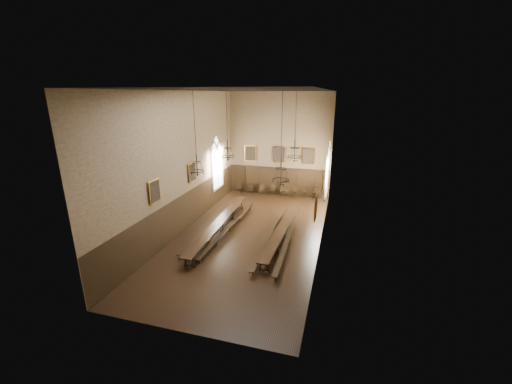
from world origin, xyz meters
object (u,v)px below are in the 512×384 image
at_px(chair_0, 239,190).
at_px(chair_6, 304,195).
at_px(bench_left_outer, 214,226).
at_px(chandelier_front_left, 197,165).
at_px(chair_1, 250,191).
at_px(bench_left_inner, 230,228).
at_px(chair_2, 262,192).
at_px(chandelier_front_right, 281,175).
at_px(chair_5, 294,194).
at_px(table_left, 219,227).
at_px(chair_7, 315,196).
at_px(bench_right_outer, 289,237).
at_px(chair_3, 272,192).
at_px(bench_right_inner, 270,236).
at_px(chandelier_back_right, 295,153).
at_px(table_right, 282,233).
at_px(chandelier_back_left, 228,152).
at_px(chair_4, 283,193).

xyz_separation_m(chair_0, chair_6, (6.01, 0.09, 0.01)).
bearing_deg(bench_left_outer, chandelier_front_left, -80.37).
xyz_separation_m(chair_1, chair_6, (4.93, 0.02, 0.01)).
height_order(bench_left_inner, chair_2, chair_2).
bearing_deg(chair_6, chandelier_front_right, -75.57).
height_order(chair_1, chandelier_front_left, chandelier_front_left).
relative_size(chair_5, chandelier_front_right, 0.22).
relative_size(table_left, chair_7, 9.80).
relative_size(bench_right_outer, chair_3, 10.06).
distance_m(bench_right_inner, chandelier_back_right, 5.78).
distance_m(chair_6, chandelier_front_right, 11.47).
relative_size(table_right, bench_left_inner, 0.99).
bearing_deg(bench_left_outer, bench_left_inner, -3.84).
bearing_deg(table_left, chair_0, 100.24).
relative_size(bench_left_inner, chandelier_back_left, 2.07).
distance_m(chair_1, chandelier_back_left, 7.72).
bearing_deg(chair_0, chandelier_front_right, -67.16).
bearing_deg(bench_left_outer, table_left, -35.58).
bearing_deg(chair_7, chair_3, -170.82).
bearing_deg(chandelier_front_left, bench_right_outer, 30.29).
bearing_deg(chair_1, chandelier_back_left, -78.68).
distance_m(table_right, chair_0, 10.06).
bearing_deg(chair_4, table_right, -94.69).
height_order(bench_right_inner, chair_7, chair_7).
distance_m(bench_right_inner, chandelier_front_right, 4.89).
height_order(bench_left_outer, chair_0, chair_0).
distance_m(bench_left_inner, bench_right_inner, 2.89).
height_order(table_right, chandelier_front_right, chandelier_front_right).
bearing_deg(chair_0, chair_5, -5.72).
bearing_deg(chandelier_back_right, chandelier_back_left, -173.61).
height_order(bench_left_inner, chair_0, chair_0).
bearing_deg(chair_7, bench_left_inner, -110.82).
bearing_deg(bench_right_inner, chair_3, 101.94).
xyz_separation_m(chair_7, chandelier_back_left, (-5.69, -6.19, 4.61)).
xyz_separation_m(chair_0, chair_4, (4.12, 0.12, -0.01)).
height_order(chair_1, chair_7, chair_7).
xyz_separation_m(chair_7, chandelier_front_left, (-5.47, -11.43, 4.84)).
distance_m(table_left, chair_1, 8.67).
relative_size(table_right, chair_1, 10.14).
bearing_deg(chandelier_front_right, chair_0, 119.60).
distance_m(table_left, table_right, 4.17).
bearing_deg(chandelier_back_left, chair_5, 58.54).
bearing_deg(bench_left_inner, chair_0, 104.62).
xyz_separation_m(chair_4, chandelier_front_right, (1.84, -10.61, 4.46)).
xyz_separation_m(chair_3, chandelier_front_right, (2.81, -10.60, 4.44)).
bearing_deg(chair_2, chair_6, -14.74).
relative_size(bench_left_outer, chandelier_front_left, 2.12).
bearing_deg(chandelier_back_left, chair_1, 92.25).
xyz_separation_m(chandelier_back_right, chandelier_front_right, (0.05, -4.91, -0.29)).
xyz_separation_m(bench_right_inner, chair_7, (2.00, 8.84, 0.05)).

